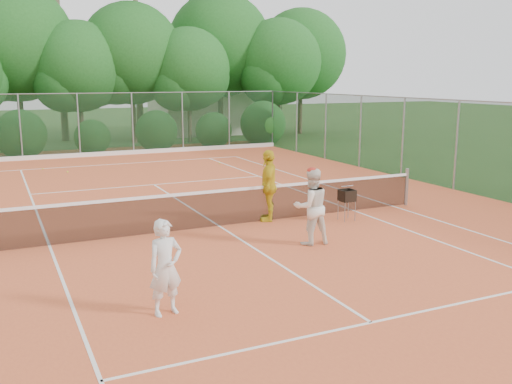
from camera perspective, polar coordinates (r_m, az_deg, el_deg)
ground at (r=14.57m, az=-3.63°, el=-3.55°), size 120.00×120.00×0.00m
clay_court at (r=14.56m, az=-3.63°, el=-3.51°), size 18.00×36.00×0.02m
club_building at (r=39.77m, az=-4.22°, el=8.11°), size 8.00×5.00×3.00m
tennis_net at (r=14.44m, az=-3.65°, el=-1.51°), size 11.97×0.10×1.10m
player_white at (r=9.19m, az=-9.04°, el=-7.46°), size 0.63×0.47×1.56m
player_center_grp at (r=12.90m, az=5.54°, el=-1.44°), size 0.89×0.71×1.77m
player_yellow at (r=14.97m, az=1.28°, el=0.66°), size 0.94×1.19×1.89m
ball_hopper at (r=15.23m, az=9.09°, el=-0.40°), size 0.36×0.36×0.83m
stray_ball_a at (r=25.09m, az=-20.54°, el=2.18°), size 0.07×0.07×0.07m
stray_ball_b at (r=23.97m, az=-18.32°, el=1.93°), size 0.07×0.07×0.07m
stray_ball_c at (r=25.11m, az=-3.67°, el=2.89°), size 0.07×0.07×0.07m
court_markings at (r=14.56m, az=-3.63°, el=-3.46°), size 11.03×23.83×0.01m
fence_back at (r=28.67m, az=-14.76°, el=6.55°), size 18.07×0.07×3.00m
tropical_treeline at (r=34.00m, az=-14.28°, el=13.34°), size 32.10×8.49×15.03m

